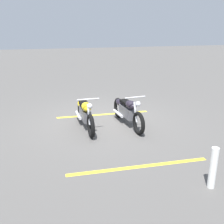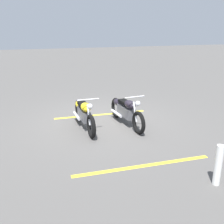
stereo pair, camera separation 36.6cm
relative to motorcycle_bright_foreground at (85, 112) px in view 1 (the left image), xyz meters
name	(u,v)px [view 1 (the left image)]	position (x,y,z in m)	size (l,w,h in m)	color
ground_plane	(103,121)	(-0.39, 0.65, -0.46)	(60.00, 60.00, 0.00)	#514F4C
motorcycle_bright_foreground	(85,112)	(0.00, 0.00, 0.00)	(2.23, 0.62, 1.04)	black
motorcycle_dark_foreground	(127,110)	(0.15, 1.29, 0.00)	(2.23, 0.62, 1.04)	black
bollard_post	(213,168)	(3.78, 1.77, -0.05)	(0.14, 0.14, 0.83)	white
parking_stripe_near	(103,114)	(-0.99, 0.81, -0.46)	(3.20, 0.12, 0.01)	yellow
parking_stripe_mid	(139,167)	(2.70, 0.74, -0.46)	(3.20, 0.12, 0.01)	yellow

